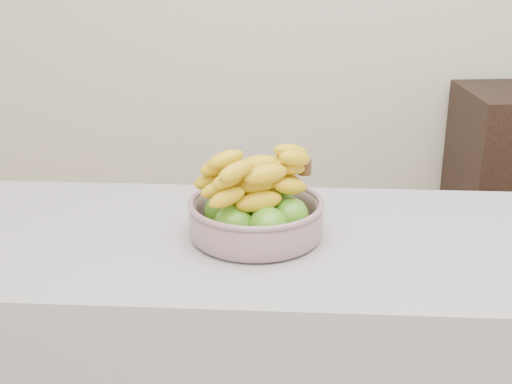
% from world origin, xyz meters
% --- Properties ---
extents(fruit_bowl, '(0.28, 0.28, 0.18)m').
position_xyz_m(fruit_bowl, '(-0.27, 0.47, 0.96)').
color(fruit_bowl, '#8B9CA7').
rests_on(fruit_bowl, counter).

